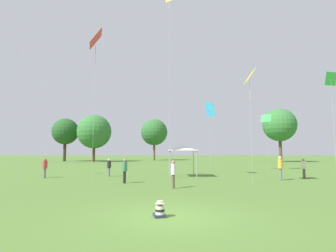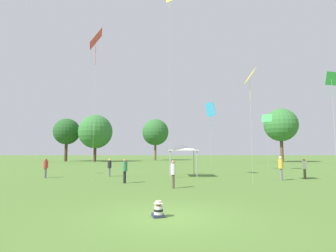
% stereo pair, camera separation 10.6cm
% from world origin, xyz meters
% --- Properties ---
extents(ground_plane, '(300.00, 300.00, 0.00)m').
position_xyz_m(ground_plane, '(0.00, 0.00, 0.00)').
color(ground_plane, '#4C702D').
extents(seated_toddler, '(0.48, 0.54, 0.56)m').
position_xyz_m(seated_toddler, '(-0.41, -0.02, 0.23)').
color(seated_toddler, '#282D47').
rests_on(seated_toddler, ground).
extents(person_standing_0, '(0.48, 0.48, 1.69)m').
position_xyz_m(person_standing_0, '(-3.18, 9.45, 1.01)').
color(person_standing_0, black).
rests_on(person_standing_0, ground).
extents(person_standing_1, '(0.48, 0.48, 1.64)m').
position_xyz_m(person_standing_1, '(-10.49, 13.12, 0.97)').
color(person_standing_1, slate).
rests_on(person_standing_1, ground).
extents(person_standing_2, '(0.39, 0.39, 1.67)m').
position_xyz_m(person_standing_2, '(0.19, 6.90, 1.02)').
color(person_standing_2, brown).
rests_on(person_standing_2, ground).
extents(person_standing_3, '(0.36, 0.36, 1.57)m').
position_xyz_m(person_standing_3, '(-5.38, 14.38, 0.93)').
color(person_standing_3, slate).
rests_on(person_standing_3, ground).
extents(person_standing_4, '(0.49, 0.49, 1.84)m').
position_xyz_m(person_standing_4, '(8.55, 11.34, 1.10)').
color(person_standing_4, slate).
rests_on(person_standing_4, ground).
extents(person_standing_5, '(0.52, 0.52, 1.63)m').
position_xyz_m(person_standing_5, '(11.05, 12.66, 0.96)').
color(person_standing_5, brown).
rests_on(person_standing_5, ground).
extents(canopy_tent, '(2.54, 2.54, 2.81)m').
position_xyz_m(canopy_tent, '(1.14, 14.21, 2.52)').
color(canopy_tent, white).
rests_on(canopy_tent, ground).
extents(kite_0, '(0.83, 1.33, 6.83)m').
position_xyz_m(kite_0, '(3.85, 15.55, 6.10)').
color(kite_0, '#339EDB').
rests_on(kite_0, ground).
extents(kite_1, '(0.73, 0.59, 18.13)m').
position_xyz_m(kite_1, '(-0.00, 16.16, 16.41)').
color(kite_1, yellow).
rests_on(kite_1, ground).
extents(kite_2, '(1.32, 1.12, 6.71)m').
position_xyz_m(kite_2, '(11.75, 22.41, 6.11)').
color(kite_2, green).
rests_on(kite_2, ground).
extents(kite_5, '(0.91, 0.44, 7.42)m').
position_xyz_m(kite_5, '(10.63, 7.81, 6.79)').
color(kite_5, green).
rests_on(kite_5, ground).
extents(kite_6, '(1.22, 1.64, 11.17)m').
position_xyz_m(kite_6, '(-5.52, 9.67, 10.39)').
color(kite_6, red).
rests_on(kite_6, ground).
extents(kite_7, '(0.79, 1.27, 7.99)m').
position_xyz_m(kite_7, '(5.64, 9.03, 7.36)').
color(kite_7, yellow).
rests_on(kite_7, ground).
extents(distant_tree_0, '(5.99, 5.99, 9.81)m').
position_xyz_m(distant_tree_0, '(-23.75, 50.86, 6.77)').
color(distant_tree_0, '#473323').
rests_on(distant_tree_0, ground).
extents(distant_tree_1, '(6.99, 6.99, 11.38)m').
position_xyz_m(distant_tree_1, '(23.68, 46.48, 7.85)').
color(distant_tree_1, brown).
rests_on(distant_tree_1, ground).
extents(distant_tree_2, '(6.74, 6.74, 10.53)m').
position_xyz_m(distant_tree_2, '(-3.67, 57.81, 7.14)').
color(distant_tree_2, brown).
rests_on(distant_tree_2, ground).
extents(distant_tree_3, '(7.46, 7.46, 10.35)m').
position_xyz_m(distant_tree_3, '(-16.48, 48.68, 6.60)').
color(distant_tree_3, '#473323').
rests_on(distant_tree_3, ground).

